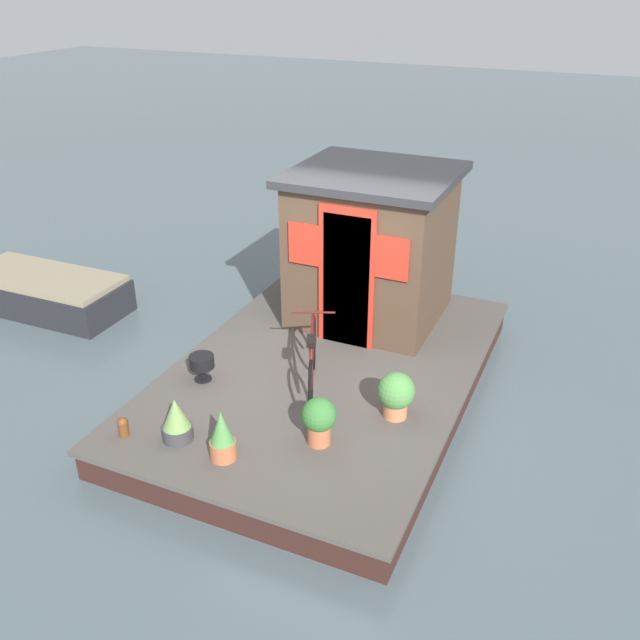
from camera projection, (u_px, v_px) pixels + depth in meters
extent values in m
plane|color=#4C5B60|center=(327.00, 391.00, 8.44)|extent=(60.00, 60.00, 0.00)
cube|color=#4C4742|center=(327.00, 367.00, 8.28)|extent=(5.13, 3.37, 0.06)
cube|color=#381E19|center=(327.00, 380.00, 8.36)|extent=(5.03, 3.30, 0.32)
cube|color=#4C3828|center=(372.00, 250.00, 9.01)|extent=(1.72, 1.82, 1.90)
cube|color=#28282B|center=(375.00, 174.00, 8.55)|extent=(1.92, 2.02, 0.10)
cube|color=#144733|center=(346.00, 282.00, 8.34)|extent=(0.04, 0.60, 1.70)
cube|color=red|center=(346.00, 278.00, 8.32)|extent=(0.03, 0.72, 1.80)
cube|color=red|center=(391.00, 258.00, 7.96)|extent=(0.03, 0.44, 0.52)
cube|color=red|center=(305.00, 244.00, 8.36)|extent=(0.03, 0.44, 0.52)
torus|color=black|center=(314.00, 343.00, 8.08)|extent=(0.61, 0.28, 0.64)
torus|color=black|center=(311.00, 390.00, 7.18)|extent=(0.61, 0.28, 0.64)
cylinder|color=#4C1414|center=(312.00, 351.00, 7.50)|extent=(0.89, 0.40, 0.44)
cylinder|color=#4C1414|center=(312.00, 328.00, 7.56)|extent=(0.57, 0.27, 0.06)
cylinder|color=#4C1414|center=(311.00, 367.00, 7.24)|extent=(0.34, 0.17, 0.40)
cylinder|color=#4C1414|center=(313.00, 329.00, 7.95)|extent=(0.12, 0.08, 0.42)
cube|color=black|center=(311.00, 341.00, 7.28)|extent=(0.22, 0.17, 0.06)
cylinder|color=#4C1414|center=(313.00, 312.00, 7.81)|extent=(0.22, 0.47, 0.02)
cylinder|color=#38383D|center=(178.00, 433.00, 6.94)|extent=(0.31, 0.31, 0.15)
cone|color=#70934C|center=(176.00, 413.00, 6.84)|extent=(0.28, 0.28, 0.33)
cylinder|color=#C6754C|center=(395.00, 409.00, 7.29)|extent=(0.26, 0.26, 0.18)
sphere|color=#4C8942|center=(396.00, 391.00, 7.18)|extent=(0.40, 0.40, 0.40)
cylinder|color=#B2603D|center=(319.00, 434.00, 6.87)|extent=(0.23, 0.23, 0.22)
sphere|color=#387533|center=(319.00, 415.00, 6.76)|extent=(0.35, 0.35, 0.35)
cylinder|color=#B2603D|center=(223.00, 450.00, 6.67)|extent=(0.26, 0.26, 0.19)
cone|color=#4C8942|center=(221.00, 427.00, 6.54)|extent=(0.23, 0.23, 0.35)
cylinder|color=black|center=(202.00, 361.00, 7.86)|extent=(0.29, 0.29, 0.14)
cylinder|color=black|center=(203.00, 373.00, 7.93)|extent=(0.04, 0.04, 0.17)
cylinder|color=black|center=(203.00, 379.00, 7.96)|extent=(0.20, 0.20, 0.02)
cylinder|color=brown|center=(123.00, 429.00, 6.99)|extent=(0.11, 0.11, 0.16)
sphere|color=brown|center=(122.00, 422.00, 6.96)|extent=(0.11, 0.11, 0.11)
cube|color=#232328|center=(46.00, 294.00, 10.35)|extent=(1.10, 2.49, 0.48)
cube|color=gray|center=(42.00, 277.00, 10.22)|extent=(1.05, 2.39, 0.08)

